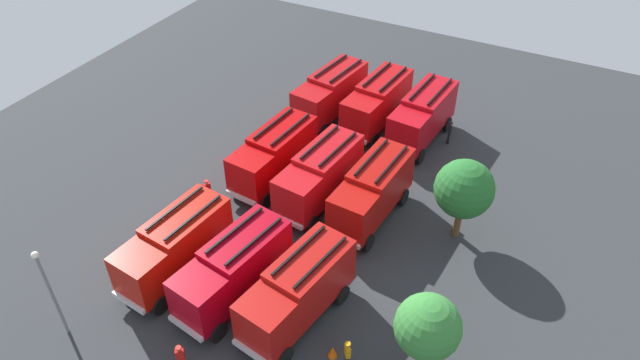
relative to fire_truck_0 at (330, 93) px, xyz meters
name	(u,v)px	position (x,y,z in m)	size (l,w,h in m)	color
ground_plane	(320,196)	(9.11, 3.85, -2.15)	(55.68, 55.68, 0.00)	#2D3033
fire_truck_0	(330,93)	(0.00, 0.00, 0.00)	(7.46, 3.53, 3.88)	#AF0E11
fire_truck_1	(274,154)	(8.94, 0.28, 0.00)	(7.39, 3.29, 3.88)	#B40506
fire_truck_2	(175,245)	(18.78, -0.17, 0.00)	(7.43, 3.41, 3.88)	#B31308
fire_truck_3	(377,102)	(-0.45, 3.74, 0.00)	(7.39, 3.29, 3.88)	#B40C0E
fire_truck_4	(320,175)	(9.46, 4.01, 0.00)	(7.41, 3.35, 3.88)	#B90E14
fire_truck_5	(233,269)	(18.74, 3.70, 0.00)	(7.50, 3.68, 3.88)	#AB0413
fire_truck_6	(423,115)	(-0.26, 7.43, 0.00)	(7.38, 3.24, 3.88)	#B50B13
fire_truck_7	(372,191)	(9.38, 7.62, 0.00)	(7.35, 3.16, 3.88)	#A90E0A
fire_truck_8	(298,290)	(18.45, 7.44, 0.00)	(7.50, 3.69, 3.88)	#AB110E
firefighter_0	(452,173)	(3.83, 11.14, -1.22)	(0.48, 0.36, 1.68)	black
firefighter_1	(208,190)	(13.04, -2.31, -1.11)	(0.48, 0.37, 1.84)	black
firefighter_2	(347,353)	(19.90, 10.99, -1.16)	(0.48, 0.45, 1.76)	black
firefighter_3	(181,357)	(23.82, 3.96, -1.16)	(0.45, 0.48, 1.76)	black
firefighter_4	(450,131)	(-0.81, 9.47, -1.13)	(0.47, 0.33, 1.81)	black
tree_0	(464,189)	(8.50, 12.94, 1.51)	(3.52, 3.52, 5.45)	brown
tree_1	(428,327)	(18.41, 14.27, 1.13)	(3.15, 3.15, 4.88)	brown
traffic_cone_0	(220,208)	(13.42, -1.13, -1.86)	(0.41, 0.41, 0.59)	#F2600C
traffic_cone_1	(330,150)	(4.48, 2.25, -1.80)	(0.49, 0.49, 0.70)	#F2600C
traffic_cone_2	(333,351)	(19.75, 10.11, -1.81)	(0.48, 0.48, 0.69)	#F2600C
lamppost	(49,287)	(24.82, -2.75, 1.34)	(0.36, 0.36, 5.89)	slate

